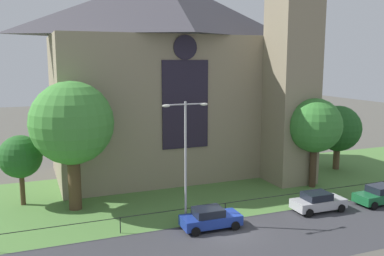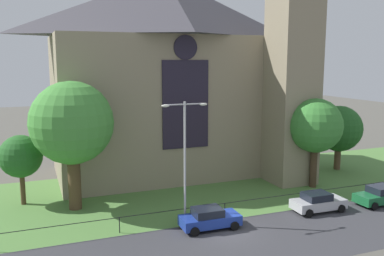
{
  "view_description": "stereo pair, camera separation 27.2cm",
  "coord_description": "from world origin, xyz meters",
  "px_view_note": "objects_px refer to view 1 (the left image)",
  "views": [
    {
      "loc": [
        -12.71,
        -24.72,
        11.71
      ],
      "look_at": [
        0.33,
        8.0,
        6.02
      ],
      "focal_mm": 39.53,
      "sensor_mm": 36.0,
      "label": 1
    },
    {
      "loc": [
        -12.45,
        -24.82,
        11.71
      ],
      "look_at": [
        0.33,
        8.0,
        6.02
      ],
      "focal_mm": 39.53,
      "sensor_mm": 36.0,
      "label": 2
    }
  ],
  "objects_px": {
    "tree_right_far": "(338,129)",
    "parked_car_silver": "(318,202)",
    "streetlamp_near": "(186,148)",
    "parked_car_green": "(379,195)",
    "tree_left_far": "(20,157)",
    "church_building": "(173,74)",
    "tree_right_near": "(315,126)",
    "tree_left_near": "(72,124)",
    "parked_car_blue": "(210,218)"
  },
  "relations": [
    {
      "from": "tree_right_far",
      "to": "parked_car_silver",
      "type": "distance_m",
      "value": 14.64
    },
    {
      "from": "streetlamp_near",
      "to": "parked_car_green",
      "type": "relative_size",
      "value": 2.08
    },
    {
      "from": "tree_left_far",
      "to": "parked_car_silver",
      "type": "height_order",
      "value": "tree_left_far"
    },
    {
      "from": "streetlamp_near",
      "to": "church_building",
      "type": "bearing_deg",
      "value": 73.99
    },
    {
      "from": "tree_left_far",
      "to": "tree_right_far",
      "type": "bearing_deg",
      "value": -0.45
    },
    {
      "from": "parked_car_silver",
      "to": "church_building",
      "type": "bearing_deg",
      "value": 114.69
    },
    {
      "from": "parked_car_silver",
      "to": "parked_car_green",
      "type": "bearing_deg",
      "value": -3.29
    },
    {
      "from": "tree_right_far",
      "to": "tree_right_near",
      "type": "xyz_separation_m",
      "value": [
        -6.52,
        -4.43,
        1.33
      ]
    },
    {
      "from": "church_building",
      "to": "tree_right_far",
      "type": "height_order",
      "value": "church_building"
    },
    {
      "from": "tree_right_near",
      "to": "parked_car_silver",
      "type": "relative_size",
      "value": 1.95
    },
    {
      "from": "parked_car_green",
      "to": "tree_right_far",
      "type": "bearing_deg",
      "value": -115.45
    },
    {
      "from": "tree_right_near",
      "to": "tree_right_far",
      "type": "bearing_deg",
      "value": 34.2
    },
    {
      "from": "tree_left_near",
      "to": "tree_left_far",
      "type": "distance_m",
      "value": 5.48
    },
    {
      "from": "tree_left_far",
      "to": "parked_car_silver",
      "type": "relative_size",
      "value": 1.36
    },
    {
      "from": "church_building",
      "to": "parked_car_silver",
      "type": "relative_size",
      "value": 6.13
    },
    {
      "from": "church_building",
      "to": "streetlamp_near",
      "type": "distance_m",
      "value": 15.2
    },
    {
      "from": "tree_left_far",
      "to": "parked_car_blue",
      "type": "relative_size",
      "value": 1.36
    },
    {
      "from": "tree_right_far",
      "to": "tree_left_far",
      "type": "xyz_separation_m",
      "value": [
        -31.62,
        0.25,
        -0.43
      ]
    },
    {
      "from": "tree_left_near",
      "to": "tree_right_near",
      "type": "distance_m",
      "value": 21.36
    },
    {
      "from": "tree_right_far",
      "to": "church_building",
      "type": "bearing_deg",
      "value": 162.18
    },
    {
      "from": "parked_car_green",
      "to": "tree_right_near",
      "type": "bearing_deg",
      "value": -72.52
    },
    {
      "from": "tree_left_far",
      "to": "streetlamp_near",
      "type": "height_order",
      "value": "streetlamp_near"
    },
    {
      "from": "tree_right_far",
      "to": "tree_left_far",
      "type": "height_order",
      "value": "tree_right_far"
    },
    {
      "from": "tree_left_far",
      "to": "parked_car_green",
      "type": "relative_size",
      "value": 1.35
    },
    {
      "from": "church_building",
      "to": "parked_car_silver",
      "type": "bearing_deg",
      "value": -66.67
    },
    {
      "from": "tree_left_near",
      "to": "tree_right_far",
      "type": "height_order",
      "value": "tree_left_near"
    },
    {
      "from": "tree_right_far",
      "to": "tree_right_near",
      "type": "bearing_deg",
      "value": -145.8
    },
    {
      "from": "streetlamp_near",
      "to": "parked_car_silver",
      "type": "height_order",
      "value": "streetlamp_near"
    },
    {
      "from": "tree_left_near",
      "to": "parked_car_blue",
      "type": "xyz_separation_m",
      "value": [
        8.32,
        -7.54,
        -6.1
      ]
    },
    {
      "from": "tree_left_near",
      "to": "streetlamp_near",
      "type": "height_order",
      "value": "tree_left_near"
    },
    {
      "from": "church_building",
      "to": "streetlamp_near",
      "type": "bearing_deg",
      "value": -106.01
    },
    {
      "from": "tree_right_near",
      "to": "streetlamp_near",
      "type": "relative_size",
      "value": 0.93
    },
    {
      "from": "church_building",
      "to": "streetlamp_near",
      "type": "height_order",
      "value": "church_building"
    },
    {
      "from": "tree_right_near",
      "to": "parked_car_blue",
      "type": "relative_size",
      "value": 1.95
    },
    {
      "from": "tree_left_near",
      "to": "streetlamp_near",
      "type": "relative_size",
      "value": 1.14
    },
    {
      "from": "tree_left_near",
      "to": "streetlamp_near",
      "type": "xyz_separation_m",
      "value": [
        7.03,
        -6.12,
        -1.26
      ]
    },
    {
      "from": "tree_right_near",
      "to": "church_building",
      "type": "bearing_deg",
      "value": 136.15
    },
    {
      "from": "church_building",
      "to": "tree_right_far",
      "type": "distance_m",
      "value": 18.53
    },
    {
      "from": "church_building",
      "to": "tree_right_near",
      "type": "height_order",
      "value": "church_building"
    },
    {
      "from": "tree_right_far",
      "to": "streetlamp_near",
      "type": "xyz_separation_m",
      "value": [
        -20.73,
        -8.52,
        1.16
      ]
    },
    {
      "from": "tree_left_far",
      "to": "tree_right_near",
      "type": "xyz_separation_m",
      "value": [
        25.09,
        -4.68,
        1.76
      ]
    },
    {
      "from": "streetlamp_near",
      "to": "parked_car_silver",
      "type": "distance_m",
      "value": 11.7
    },
    {
      "from": "tree_right_near",
      "to": "parked_car_green",
      "type": "xyz_separation_m",
      "value": [
        2.16,
        -5.91,
        -5.01
      ]
    },
    {
      "from": "church_building",
      "to": "tree_right_far",
      "type": "bearing_deg",
      "value": -17.82
    },
    {
      "from": "tree_right_near",
      "to": "streetlamp_near",
      "type": "xyz_separation_m",
      "value": [
        -14.21,
        -4.09,
        -0.17
      ]
    },
    {
      "from": "church_building",
      "to": "parked_car_green",
      "type": "height_order",
      "value": "church_building"
    },
    {
      "from": "tree_right_near",
      "to": "parked_car_green",
      "type": "height_order",
      "value": "tree_right_near"
    },
    {
      "from": "church_building",
      "to": "parked_car_silver",
      "type": "xyz_separation_m",
      "value": [
        6.58,
        -15.26,
        -9.53
      ]
    },
    {
      "from": "streetlamp_near",
      "to": "parked_car_blue",
      "type": "xyz_separation_m",
      "value": [
        1.29,
        -1.42,
        -4.84
      ]
    },
    {
      "from": "streetlamp_near",
      "to": "parked_car_green",
      "type": "distance_m",
      "value": 17.16
    }
  ]
}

